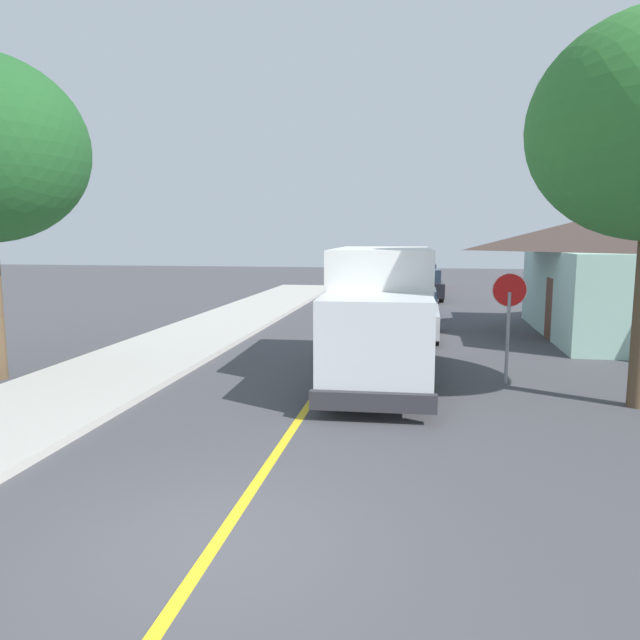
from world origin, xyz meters
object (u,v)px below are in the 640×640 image
parked_car_mid (413,296)px  box_truck (381,307)px  stop_sign (509,307)px  parked_car_furthest (424,277)px  parked_car_far (425,285)px  parked_car_near (412,315)px

parked_car_mid → box_truck: bearing=-92.9°
parked_car_mid → stop_sign: stop_sign is taller
box_truck → parked_car_furthest: size_ratio=1.65×
parked_car_far → parked_car_near: bearing=-92.3°
parked_car_mid → stop_sign: 12.89m
box_truck → parked_car_far: (1.19, 18.73, -0.97)m
stop_sign → box_truck: bearing=175.8°
parked_car_far → parked_car_mid: bearing=-95.2°
parked_car_near → parked_car_far: size_ratio=0.99×
box_truck → parked_car_mid: bearing=87.1°
parked_car_furthest → stop_sign: stop_sign is taller
box_truck → stop_sign: size_ratio=2.74×
parked_car_furthest → stop_sign: size_ratio=1.66×
parked_car_near → parked_car_furthest: size_ratio=1.00×
parked_car_near → stop_sign: stop_sign is taller
box_truck → parked_car_near: (0.69, 6.04, -0.97)m
parked_car_far → stop_sign: 19.07m
box_truck → parked_car_furthest: box_truck is taller
parked_car_near → parked_car_far: bearing=87.7°
stop_sign → parked_car_far: bearing=95.5°
box_truck → parked_car_mid: (0.62, 12.39, -0.97)m
box_truck → stop_sign: (3.03, -0.22, 0.09)m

